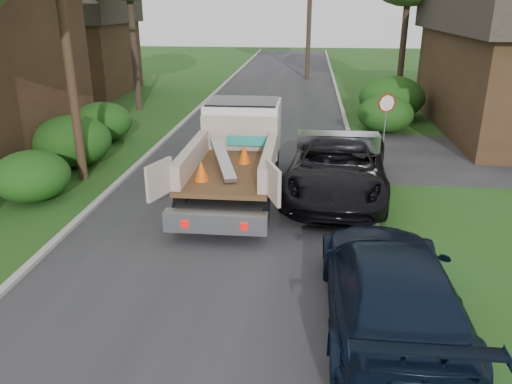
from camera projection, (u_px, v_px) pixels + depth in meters
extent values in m
plane|color=#274814|center=(213.00, 254.00, 12.16)|extent=(120.00, 120.00, 0.00)
cube|color=#28282B|center=(256.00, 145.00, 21.45)|extent=(8.00, 90.00, 0.02)
cube|color=#9E9E99|center=(163.00, 141.00, 21.83)|extent=(0.20, 90.00, 0.12)
cube|color=#9E9E99|center=(352.00, 146.00, 21.03)|extent=(0.20, 90.00, 0.12)
cylinder|color=slate|center=(384.00, 131.00, 19.66)|extent=(0.06, 0.06, 2.00)
cylinder|color=#B20A0A|center=(387.00, 103.00, 19.27)|extent=(0.71, 0.32, 0.76)
cylinder|color=#382619|center=(64.00, 28.00, 15.56)|extent=(0.30, 0.30, 10.00)
cube|color=#3B2818|center=(73.00, 59.00, 33.12)|extent=(7.00, 7.00, 4.50)
cube|color=#332B26|center=(67.00, 11.00, 32.07)|extent=(7.56, 7.56, 1.40)
cube|color=#332B26|center=(66.00, 0.00, 31.82)|extent=(1.05, 7.56, 0.20)
ellipsoid|color=#0E3D11|center=(31.00, 176.00, 15.28)|extent=(2.34, 2.34, 1.53)
ellipsoid|color=#0E3D11|center=(72.00, 141.00, 18.50)|extent=(2.86, 2.86, 1.87)
ellipsoid|color=#0E3D11|center=(102.00, 122.00, 21.81)|extent=(2.60, 2.60, 1.70)
ellipsoid|color=#0E3D11|center=(385.00, 114.00, 23.37)|extent=(2.60, 2.60, 1.70)
ellipsoid|color=#0E3D11|center=(392.00, 97.00, 26.00)|extent=(3.38, 3.38, 2.21)
cylinder|color=#2D2119|center=(132.00, 27.00, 27.09)|extent=(0.36, 0.36, 9.00)
cylinder|color=#2D2119|center=(404.00, 30.00, 28.50)|extent=(0.36, 0.36, 8.50)
cylinder|color=#2D2119|center=(310.00, 6.00, 37.89)|extent=(0.36, 0.36, 11.00)
cylinder|color=black|center=(212.00, 162.00, 17.46)|extent=(0.34, 1.02, 1.02)
cylinder|color=black|center=(273.00, 164.00, 17.26)|extent=(0.34, 1.02, 1.02)
cylinder|color=black|center=(183.00, 210.00, 13.46)|extent=(0.34, 1.02, 1.02)
cylinder|color=black|center=(262.00, 213.00, 13.26)|extent=(0.34, 1.02, 1.02)
cube|color=black|center=(234.00, 177.00, 15.40)|extent=(2.29, 6.58, 0.27)
cube|color=white|center=(243.00, 127.00, 17.25)|extent=(2.50, 2.05, 1.76)
cube|color=black|center=(243.00, 109.00, 17.03)|extent=(2.33, 1.88, 0.62)
cube|color=#472D19|center=(230.00, 172.00, 14.51)|extent=(2.51, 4.09, 0.14)
cube|color=beige|center=(239.00, 134.00, 16.18)|extent=(2.49, 0.12, 1.13)
cube|color=beige|center=(191.00, 158.00, 14.47)|extent=(0.30, 3.85, 0.68)
cube|color=beige|center=(269.00, 160.00, 14.26)|extent=(0.30, 3.85, 0.68)
cube|color=silver|center=(216.00, 222.00, 12.43)|extent=(2.61, 0.41, 0.51)
cube|color=#B20505|center=(185.00, 224.00, 12.31)|extent=(0.18, 0.05, 0.18)
cube|color=#B20505|center=(244.00, 227.00, 12.17)|extent=(0.18, 0.05, 0.18)
cube|color=beige|center=(159.00, 179.00, 12.35)|extent=(0.43, 0.99, 0.91)
cube|color=beige|center=(273.00, 183.00, 12.09)|extent=(0.44, 0.99, 0.91)
cube|color=silver|center=(223.00, 158.00, 14.50)|extent=(1.24, 2.89, 0.52)
cone|color=#F2590A|center=(201.00, 171.00, 13.49)|extent=(0.41, 0.41, 0.57)
cone|color=#F2590A|center=(244.00, 154.00, 14.98)|extent=(0.41, 0.41, 0.57)
cube|color=#148C84|center=(247.00, 141.00, 15.95)|extent=(1.25, 0.11, 0.32)
imported|color=black|center=(337.00, 166.00, 15.71)|extent=(3.62, 6.82, 1.82)
imported|color=black|center=(390.00, 287.00, 9.16)|extent=(2.40, 5.86, 1.70)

